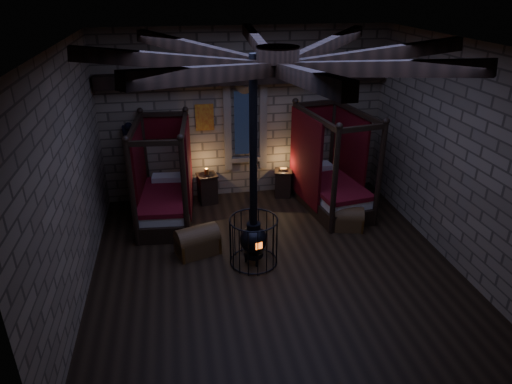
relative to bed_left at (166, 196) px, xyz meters
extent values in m
cube|color=black|center=(2.06, -2.37, -0.57)|extent=(7.00, 7.00, 0.01)
cube|color=#847054|center=(2.06, 1.13, 1.53)|extent=(7.00, 0.02, 4.20)
cube|color=#847054|center=(2.06, -5.87, 1.53)|extent=(7.00, 0.02, 4.20)
cube|color=#847054|center=(-1.44, -2.37, 1.53)|extent=(0.02, 7.00, 4.20)
cube|color=#847054|center=(5.56, -2.37, 1.53)|extent=(0.02, 7.00, 4.20)
cube|color=black|center=(2.06, -2.37, 3.63)|extent=(7.00, 7.00, 0.01)
cube|color=black|center=(2.06, 0.95, 2.48)|extent=(6.86, 0.35, 0.30)
cylinder|color=black|center=(2.06, -2.37, 3.48)|extent=(0.70, 0.70, 0.25)
cube|color=black|center=(2.06, 1.08, 1.33)|extent=(0.55, 0.04, 1.60)
cube|color=maroon|center=(1.06, 1.09, 1.53)|extent=(0.45, 0.03, 0.65)
cube|color=black|center=(-0.74, 0.97, 0.88)|extent=(0.30, 0.10, 1.15)
cube|color=black|center=(4.86, 0.97, 0.88)|extent=(0.30, 0.10, 1.15)
cube|color=black|center=(-0.01, -0.09, -0.38)|extent=(1.32, 2.28, 0.38)
cube|color=beige|center=(-0.01, -0.09, -0.09)|extent=(1.18, 2.10, 0.23)
cube|color=maroon|center=(-0.01, -0.09, 0.06)|extent=(1.24, 2.15, 0.11)
cube|color=beige|center=(0.06, 0.71, 0.16)|extent=(0.77, 0.43, 0.15)
cube|color=#51060A|center=(0.08, 0.99, 1.37)|extent=(1.16, 0.15, 0.58)
cylinder|color=black|center=(-0.62, -1.09, 0.59)|extent=(0.12, 0.12, 2.32)
cylinder|color=black|center=(-0.44, 1.00, 0.59)|extent=(0.12, 0.12, 2.32)
cylinder|color=black|center=(0.43, -1.18, 0.59)|extent=(0.12, 0.12, 2.32)
cylinder|color=black|center=(0.61, 0.92, 0.59)|extent=(0.12, 0.12, 2.32)
cube|color=#51060A|center=(-0.54, 0.27, 0.64)|extent=(0.20, 1.58, 2.05)
cube|color=#51060A|center=(0.57, 0.18, 0.64)|extent=(0.20, 1.58, 2.05)
cube|color=black|center=(3.96, -0.17, -0.37)|extent=(1.52, 2.44, 0.40)
cube|color=beige|center=(3.96, -0.17, -0.07)|extent=(1.36, 2.25, 0.24)
cube|color=maroon|center=(3.96, -0.17, 0.09)|extent=(1.44, 2.30, 0.11)
cube|color=beige|center=(3.84, 0.66, 0.20)|extent=(0.82, 0.50, 0.15)
cube|color=#51060A|center=(3.79, 0.95, 1.46)|extent=(1.20, 0.24, 0.60)
cylinder|color=black|center=(3.59, -1.34, 0.64)|extent=(0.12, 0.12, 2.42)
cylinder|color=black|center=(3.25, 0.84, 0.64)|extent=(0.12, 0.12, 2.42)
cylinder|color=black|center=(4.67, -1.17, 0.64)|extent=(0.12, 0.12, 2.42)
cylinder|color=black|center=(4.34, 1.00, 0.64)|extent=(0.12, 0.12, 2.42)
cube|color=#51060A|center=(3.34, 0.07, 0.69)|extent=(0.32, 1.64, 2.14)
cube|color=#51060A|center=(4.49, 0.25, 0.69)|extent=(0.32, 1.64, 2.14)
cube|color=brown|center=(0.61, -1.65, -0.40)|extent=(0.97, 0.75, 0.35)
cylinder|color=brown|center=(0.61, -1.65, -0.22)|extent=(0.97, 0.75, 0.52)
cube|color=#B37E37|center=(0.24, -1.76, -0.40)|extent=(0.21, 0.53, 0.37)
cube|color=#B37E37|center=(0.99, -1.53, -0.40)|extent=(0.21, 0.53, 0.37)
cube|color=brown|center=(3.98, -1.21, -0.42)|extent=(0.82, 0.61, 0.31)
cylinder|color=brown|center=(3.98, -1.21, -0.27)|extent=(0.82, 0.61, 0.45)
cube|color=#B37E37|center=(3.64, -1.13, -0.42)|extent=(0.16, 0.47, 0.32)
cube|color=#B37E37|center=(4.31, -1.30, -0.42)|extent=(0.16, 0.47, 0.32)
cube|color=black|center=(1.02, 0.69, -0.21)|extent=(0.50, 0.48, 0.72)
cube|color=black|center=(1.02, 0.69, 0.17)|extent=(0.55, 0.53, 0.04)
cylinder|color=#B37E37|center=(1.02, 0.69, 0.27)|extent=(0.10, 0.10, 0.16)
cube|color=black|center=(2.97, 0.73, -0.24)|extent=(0.48, 0.47, 0.67)
cube|color=black|center=(2.97, 0.73, 0.12)|extent=(0.53, 0.51, 0.04)
cube|color=brown|center=(2.97, 0.73, 0.17)|extent=(0.20, 0.16, 0.05)
cylinder|color=black|center=(1.68, -2.19, -0.36)|extent=(0.39, 0.39, 0.10)
sphere|color=black|center=(1.68, -2.19, -0.04)|extent=(0.54, 0.54, 0.54)
cylinder|color=black|center=(1.68, -2.19, 0.25)|extent=(0.27, 0.27, 0.14)
cube|color=#FF5914|center=(1.75, -2.44, -0.04)|extent=(0.14, 0.05, 0.14)
cylinder|color=black|center=(1.68, -2.19, 1.89)|extent=(0.14, 0.14, 3.18)
torus|color=black|center=(1.68, -2.19, -0.53)|extent=(0.96, 0.96, 0.03)
torus|color=black|center=(1.68, -2.19, 0.39)|extent=(0.96, 0.96, 0.03)
camera|label=1|loc=(0.36, -9.75, 4.57)|focal=32.00mm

